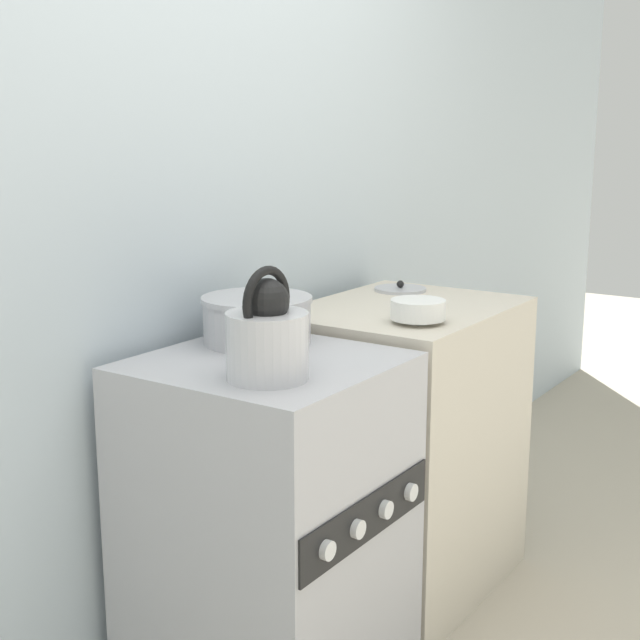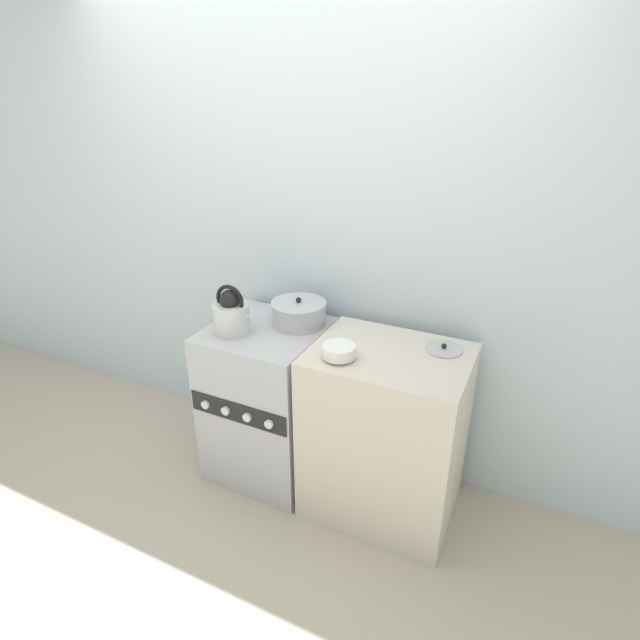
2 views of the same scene
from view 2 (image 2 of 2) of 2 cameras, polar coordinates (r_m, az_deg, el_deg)
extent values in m
plane|color=#B2A893|center=(2.86, -8.59, -19.27)|extent=(12.00, 12.00, 0.00)
cube|color=silver|center=(2.71, -2.68, 9.21)|extent=(7.00, 0.06, 2.50)
cube|color=#B2B2B7|center=(2.77, -5.86, -9.13)|extent=(0.57, 0.57, 0.87)
cube|color=black|center=(2.52, -9.41, -10.42)|extent=(0.55, 0.01, 0.11)
cylinder|color=silver|center=(2.61, -12.96, -9.40)|extent=(0.04, 0.02, 0.04)
cylinder|color=silver|center=(2.54, -10.74, -10.16)|extent=(0.04, 0.02, 0.04)
cylinder|color=silver|center=(2.48, -8.33, -10.95)|extent=(0.04, 0.02, 0.04)
cylinder|color=silver|center=(2.42, -5.86, -11.75)|extent=(0.04, 0.02, 0.04)
cube|color=beige|center=(2.53, 7.42, -12.68)|extent=(0.72, 0.56, 0.89)
cylinder|color=silver|center=(2.51, -10.09, 0.17)|extent=(0.18, 0.18, 0.15)
sphere|color=black|center=(2.47, -10.27, 2.28)|extent=(0.10, 0.10, 0.10)
torus|color=black|center=(2.47, -10.26, 2.26)|extent=(0.16, 0.02, 0.16)
cone|color=silver|center=(2.46, -8.47, 0.28)|extent=(0.09, 0.04, 0.07)
cylinder|color=#B2B2B7|center=(2.57, -2.44, 0.64)|extent=(0.28, 0.28, 0.11)
cylinder|color=#B2B2B7|center=(2.55, -2.46, 1.88)|extent=(0.28, 0.28, 0.01)
sphere|color=black|center=(2.54, -2.47, 2.31)|extent=(0.03, 0.03, 0.03)
cylinder|color=white|center=(2.22, 2.16, -4.27)|extent=(0.07, 0.07, 0.01)
cylinder|color=white|center=(2.20, 2.17, -3.54)|extent=(0.15, 0.15, 0.05)
cylinder|color=#B2B2B7|center=(2.36, 13.95, -3.25)|extent=(0.17, 0.17, 0.01)
sphere|color=black|center=(2.35, 14.00, -2.89)|extent=(0.02, 0.02, 0.02)
camera|label=1|loc=(3.00, -50.17, 5.11)|focal=50.00mm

